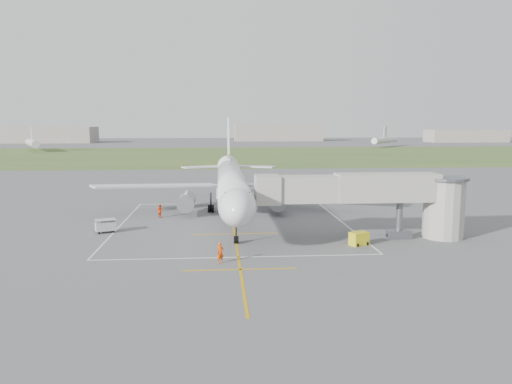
{
  "coord_description": "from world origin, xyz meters",
  "views": [
    {
      "loc": [
        -1.86,
        -65.99,
        12.69
      ],
      "look_at": [
        2.91,
        -4.0,
        4.0
      ],
      "focal_mm": 35.0,
      "sensor_mm": 36.0,
      "label": 1
    }
  ],
  "objects": [
    {
      "name": "ramp_worker_wing",
      "position": [
        -9.68,
        0.91,
        0.88
      ],
      "size": [
        1.08,
        1.07,
        1.76
      ],
      "primitive_type": "imported",
      "rotation": [
        0.0,
        0.0,
        2.38
      ],
      "color": "red",
      "rests_on": "ground"
    },
    {
      "name": "ground",
      "position": [
        0.0,
        0.0,
        0.0
      ],
      "size": [
        700.0,
        700.0,
        0.0
      ],
      "primitive_type": "plane",
      "color": "#4F4F51",
      "rests_on": "ground"
    },
    {
      "name": "grass_strip",
      "position": [
        0.0,
        130.0,
        0.01
      ],
      "size": [
        700.0,
        120.0,
        0.02
      ],
      "primitive_type": "cube",
      "color": "#3B5726",
      "rests_on": "ground"
    },
    {
      "name": "apron_markings",
      "position": [
        0.0,
        -5.82,
        0.01
      ],
      "size": [
        28.2,
        60.0,
        0.01
      ],
      "color": "#C48D0B",
      "rests_on": "ground"
    },
    {
      "name": "jet_bridge",
      "position": [
        15.72,
        -13.5,
        4.74
      ],
      "size": [
        23.4,
        5.0,
        7.2
      ],
      "color": "gray",
      "rests_on": "ground"
    },
    {
      "name": "airliner",
      "position": [
        -0.0,
        0.75,
        4.39
      ],
      "size": [
        38.93,
        46.75,
        13.52
      ],
      "color": "silver",
      "rests_on": "ground"
    },
    {
      "name": "ramp_worker_nose",
      "position": [
        -1.71,
        -21.87,
        0.95
      ],
      "size": [
        0.83,
        0.73,
        1.9
      ],
      "primitive_type": "imported",
      "rotation": [
        0.0,
        0.0,
        0.5
      ],
      "color": "#DB4906",
      "rests_on": "ground"
    },
    {
      "name": "gpu_unit",
      "position": [
        12.74,
        -16.25,
        0.68
      ],
      "size": [
        2.17,
        1.87,
        1.38
      ],
      "rotation": [
        0.0,
        0.0,
        0.42
      ],
      "color": "yellow",
      "rests_on": "ground"
    },
    {
      "name": "baggage_cart",
      "position": [
        -14.93,
        -8.1,
        0.8
      ],
      "size": [
        2.57,
        2.05,
        1.56
      ],
      "rotation": [
        0.0,
        0.0,
        0.36
      ],
      "color": "#B3B3B3",
      "rests_on": "ground"
    },
    {
      "name": "distant_aircraft",
      "position": [
        0.58,
        177.67,
        3.59
      ],
      "size": [
        189.66,
        54.56,
        8.85
      ],
      "color": "silver",
      "rests_on": "ground"
    },
    {
      "name": "distant_hangars",
      "position": [
        -16.15,
        265.19,
        5.17
      ],
      "size": [
        345.0,
        49.0,
        12.0
      ],
      "color": "gray",
      "rests_on": "ground"
    }
  ]
}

